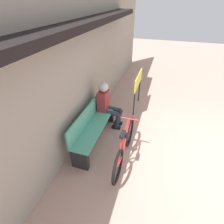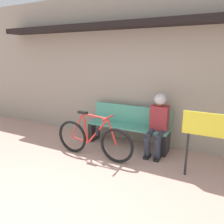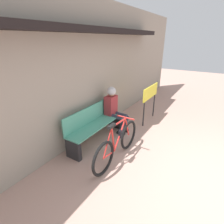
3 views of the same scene
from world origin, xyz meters
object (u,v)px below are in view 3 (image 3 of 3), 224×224
object	(u,v)px
park_bench_near	(95,125)
person_seated	(114,106)
bicycle	(117,144)
signboard	(150,95)

from	to	relation	value
park_bench_near	person_seated	world-z (taller)	person_seated
bicycle	park_bench_near	bearing A→B (deg)	66.41
bicycle	person_seated	distance (m)	1.31
bicycle	signboard	bearing A→B (deg)	3.81
park_bench_near	bicycle	size ratio (longest dim) A/B	1.07
bicycle	person_seated	bearing A→B (deg)	34.94
person_seated	signboard	xyz separation A→B (m)	(1.06, -0.58, 0.13)
park_bench_near	signboard	distance (m)	1.92
park_bench_near	bicycle	bearing A→B (deg)	-113.59
person_seated	signboard	world-z (taller)	person_seated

